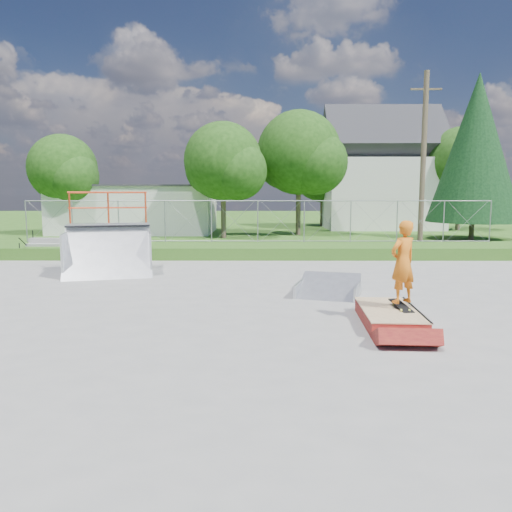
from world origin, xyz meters
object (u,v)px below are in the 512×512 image
(flat_bank_ramp, at_px, (328,287))
(skater, at_px, (403,266))
(grind_box, at_px, (389,317))
(quarter_pipe, at_px, (108,234))

(flat_bank_ramp, distance_m, skater, 3.09)
(grind_box, height_order, quarter_pipe, quarter_pipe)
(flat_bank_ramp, relative_size, skater, 0.98)
(quarter_pipe, bearing_deg, grind_box, -52.90)
(grind_box, xyz_separation_m, quarter_pipe, (-7.41, 5.99, 1.16))
(grind_box, height_order, skater, skater)
(flat_bank_ramp, bearing_deg, skater, -52.67)
(skater, bearing_deg, quarter_pipe, -68.00)
(grind_box, relative_size, quarter_pipe, 0.86)
(flat_bank_ramp, xyz_separation_m, skater, (1.08, -2.73, 0.97))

